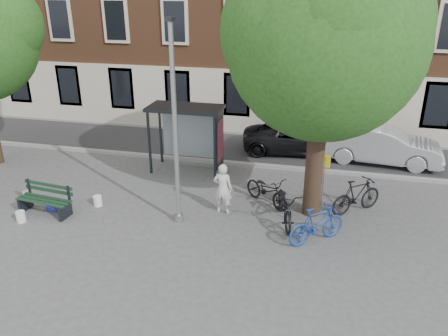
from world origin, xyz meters
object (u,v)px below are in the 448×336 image
lamppost (175,137)px  bike_a (267,190)px  notice_sign (324,170)px  bus_shelter (196,124)px  car_silver (381,145)px  bike_c (285,205)px  car_dark (295,138)px  bike_b (317,224)px  painter (223,189)px  bike_d (357,196)px  bench (45,201)px

lamppost → bike_a: 3.84m
lamppost → notice_sign: 4.95m
bus_shelter → car_silver: bus_shelter is taller
bike_c → car_dark: (-0.23, 6.37, 0.05)m
lamppost → bike_b: lamppost is taller
bike_c → bus_shelter: bearing=124.0°
painter → car_silver: size_ratio=0.36×
bike_a → bike_d: (2.91, 0.08, 0.08)m
bike_a → bus_shelter: bearing=92.6°
bus_shelter → car_silver: size_ratio=0.60×
notice_sign → car_silver: bearing=72.4°
bike_a → bike_d: bearing=-49.4°
painter → bench: bearing=15.9°
bench → bike_d: (9.78, 2.35, 0.15)m
bike_b → car_silver: (2.36, 6.86, 0.21)m
painter → bench: 5.75m
bike_b → notice_sign: notice_sign is taller
bench → bike_d: bearing=20.3°
bike_b → bike_d: 2.42m
bike_b → painter: bearing=30.8°
notice_sign → painter: bearing=-153.4°
bus_shelter → bike_a: (3.11, -2.29, -1.41)m
bike_a → car_silver: size_ratio=0.41×
lamppost → bike_d: 6.14m
car_dark → notice_sign: (1.33, -5.15, 0.73)m
bike_a → lamppost: bearing=164.9°
bike_b → notice_sign: (0.10, 2.16, 0.79)m
bike_a → notice_sign: size_ratio=1.03×
bike_c → car_silver: 6.81m
car_dark → painter: bearing=157.5°
bike_d → notice_sign: bearing=47.7°
painter → bike_b: painter is taller
bike_d → car_dark: bearing=-14.7°
lamppost → bike_a: lamppost is taller
painter → car_silver: (5.39, 5.74, -0.07)m
bus_shelter → bike_a: size_ratio=1.46×
painter → notice_sign: notice_sign is taller
bike_b → car_dark: (-1.23, 7.31, 0.06)m
car_silver → bench: bearing=128.4°
bike_a → car_silver: 6.33m
lamppost → bench: (-4.37, -0.46, -2.35)m
painter → car_silver: 7.88m
bike_c → car_silver: car_silver is taller
lamppost → notice_sign: (4.32, 1.94, -1.42)m
painter → lamppost: bearing=39.0°
bus_shelter → painter: bus_shelter is taller
bench → bike_b: bearing=8.4°
painter → car_dark: (1.79, 6.20, -0.22)m
bench → bus_shelter: bearing=57.3°
painter → bench: size_ratio=0.89×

